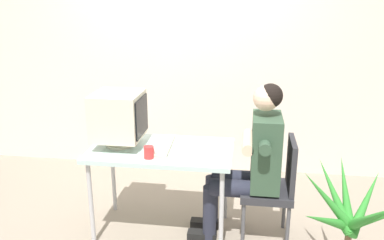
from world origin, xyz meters
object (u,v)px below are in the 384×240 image
crt_monitor (119,116)px  potted_plant (349,233)px  desk_mug (149,152)px  desk (161,155)px  person_seated (252,158)px  keyboard (161,145)px  office_chair (275,184)px

crt_monitor → potted_plant: (1.72, -0.54, -0.57)m
desk_mug → crt_monitor: bearing=143.7°
desk → potted_plant: size_ratio=1.32×
desk → potted_plant: potted_plant is taller
crt_monitor → desk_mug: size_ratio=4.67×
desk → crt_monitor: crt_monitor is taller
desk → potted_plant: bearing=-21.0°
desk → person_seated: bearing=0.4°
keyboard → office_chair: (0.92, -0.02, -0.27)m
office_chair → desk_mug: 1.03m
desk → potted_plant: (1.37, -0.53, -0.26)m
office_chair → keyboard: bearing=178.5°
desk → keyboard: size_ratio=2.40×
keyboard → person_seated: bearing=-1.8°
crt_monitor → keyboard: size_ratio=0.93×
person_seated → crt_monitor: bearing=179.8°
desk → potted_plant: 1.49m
crt_monitor → desk_mug: crt_monitor is taller
desk_mug → person_seated: bearing=15.4°
crt_monitor → keyboard: crt_monitor is taller
crt_monitor → desk_mug: (0.30, -0.22, -0.21)m
crt_monitor → keyboard: (0.34, 0.02, -0.24)m
crt_monitor → person_seated: (1.07, -0.00, -0.30)m
office_chair → desk_mug: bearing=-167.5°
crt_monitor → potted_plant: bearing=-17.4°
keyboard → person_seated: size_ratio=0.37×
keyboard → crt_monitor: bearing=-176.8°
office_chair → person_seated: size_ratio=0.67×
desk_mug → keyboard: bearing=79.3°
keyboard → office_chair: bearing=-1.5°
office_chair → potted_plant: (0.46, -0.53, -0.06)m
keyboard → desk_mug: size_ratio=5.04×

